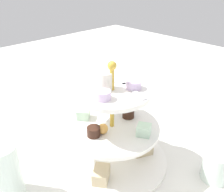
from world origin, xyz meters
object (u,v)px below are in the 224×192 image
(water_glass_short_left, at_px, (217,166))
(butter_knife_left, at_px, (61,112))
(tiered_serving_stand, at_px, (112,134))
(water_glass_tall_right, at_px, (5,172))

(water_glass_short_left, relative_size, butter_knife_left, 0.42)
(water_glass_short_left, bearing_deg, butter_knife_left, 9.90)
(tiered_serving_stand, xyz_separation_m, butter_knife_left, (0.29, -0.04, -0.08))
(water_glass_short_left, distance_m, butter_knife_left, 0.51)
(tiered_serving_stand, height_order, butter_knife_left, tiered_serving_stand)
(water_glass_tall_right, bearing_deg, butter_knife_left, -51.90)
(water_glass_short_left, bearing_deg, water_glass_tall_right, 51.93)
(tiered_serving_stand, height_order, water_glass_tall_right, tiered_serving_stand)
(water_glass_tall_right, distance_m, water_glass_short_left, 0.47)
(tiered_serving_stand, distance_m, butter_knife_left, 0.31)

